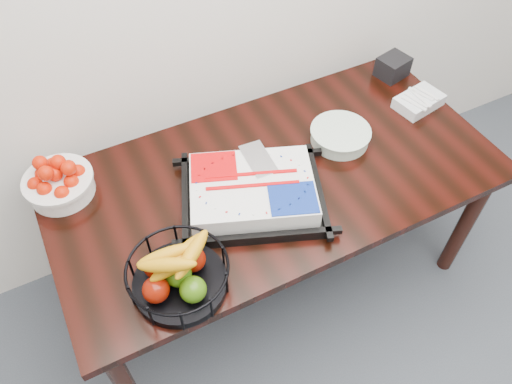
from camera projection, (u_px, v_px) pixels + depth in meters
name	position (u px, v px, depth m)	size (l,w,h in m)	color
table	(275.00, 188.00, 2.06)	(1.80, 0.90, 0.75)	black
cake_tray	(252.00, 192.00, 1.87)	(0.64, 0.57, 0.11)	black
tangerine_bowl	(58.00, 180.00, 1.88)	(0.26, 0.26, 0.17)	white
fruit_basket	(178.00, 274.00, 1.61)	(0.34, 0.34, 0.18)	black
plate_stack	(340.00, 135.00, 2.09)	(0.25, 0.25, 0.06)	white
fork_bag	(419.00, 101.00, 2.24)	(0.23, 0.17, 0.06)	silver
napkin_box	(393.00, 67.00, 2.37)	(0.14, 0.12, 0.10)	black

